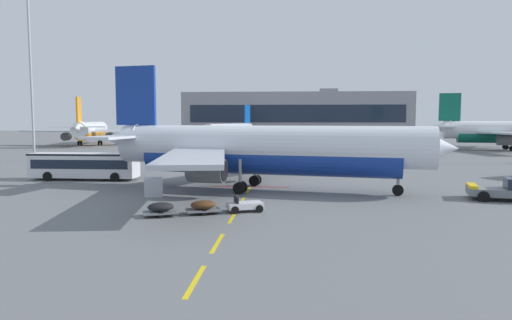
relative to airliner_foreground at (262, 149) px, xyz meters
The scene contains 11 objects.
ground 29.06m from the airliner_foreground, 44.12° to the left, with size 400.00×400.00×0.00m, color slate.
apron_paint_markings 16.57m from the airliner_foreground, 94.73° to the left, with size 8.00×91.94×0.01m.
airliner_foreground is the anchor object (origin of this frame).
pushback_tug 21.64m from the airliner_foreground, 11.21° to the right, with size 6.50×4.26×2.08m.
airliner_mid_left 84.95m from the airliner_foreground, 99.38° to the left, with size 30.25×31.17×11.12m.
airliner_far_center 90.22m from the airliner_foreground, 123.98° to the left, with size 33.30×34.11×12.05m.
apron_shuttle_bus 21.44m from the airliner_foreground, 163.52° to the left, with size 12.05×3.10×3.00m.
baggage_train 12.41m from the airliner_foreground, 107.29° to the right, with size 8.58×4.34×1.14m.
uld_cargo_container 10.77m from the airliner_foreground, 156.21° to the right, with size 1.99×1.96×1.60m.
apron_light_mast_near 48.90m from the airliner_foreground, 145.03° to the left, with size 1.80×1.80×29.69m.
terminal_satellite 117.32m from the airliner_foreground, 87.71° to the left, with size 75.37×25.13×17.29m.
Camera 1 is at (21.93, -23.43, 6.79)m, focal length 32.00 mm.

